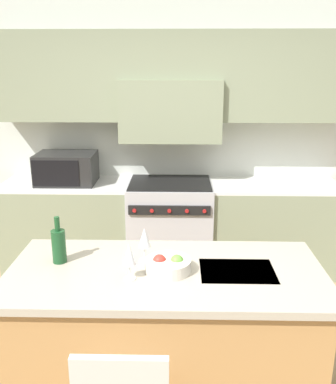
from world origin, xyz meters
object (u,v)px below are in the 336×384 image
wine_glass_far (144,239)px  fruit_bowl (168,265)px  range_stove (170,226)px  wine_glass_near (129,255)px  wine_bottle (59,245)px  microwave (66,168)px

wine_glass_far → fruit_bowl: bearing=-44.0°
range_stove → wine_glass_far: 1.82m
wine_glass_near → wine_bottle: bearing=155.6°
wine_glass_near → range_stove: bearing=84.4°
wine_glass_far → wine_glass_near: bearing=-105.6°
range_stove → wine_bottle: (-0.65, -1.75, 0.56)m
wine_bottle → wine_glass_near: (0.46, -0.21, 0.03)m
wine_bottle → fruit_bowl: bearing=-9.3°
wine_glass_far → range_stove: bearing=85.8°
range_stove → wine_glass_far: wine_glass_far is taller
range_stove → wine_glass_near: size_ratio=4.44×
wine_glass_far → fruit_bowl: size_ratio=0.79×
range_stove → wine_glass_far: size_ratio=4.44×
microwave → fruit_bowl: size_ratio=2.14×
microwave → wine_bottle: 1.82m
wine_glass_far → wine_bottle: bearing=-176.3°
wine_bottle → wine_glass_near: bearing=-24.4°
microwave → fruit_bowl: bearing=-60.3°
wine_bottle → fruit_bowl: size_ratio=1.09×
microwave → wine_bottle: microwave is taller
range_stove → fruit_bowl: fruit_bowl is taller
range_stove → fruit_bowl: bearing=-89.2°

